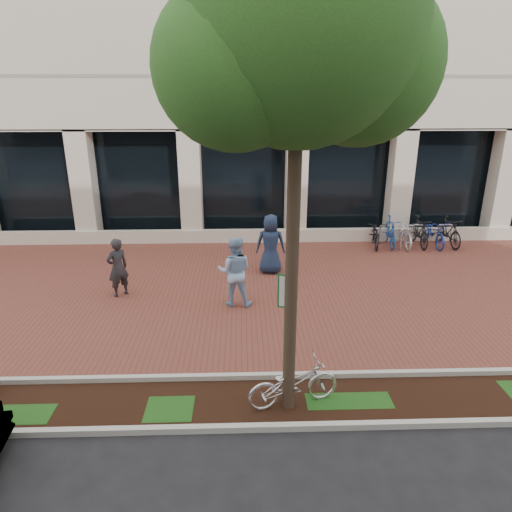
{
  "coord_description": "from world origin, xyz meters",
  "views": [
    {
      "loc": [
        -0.09,
        -12.34,
        5.45
      ],
      "look_at": [
        0.29,
        -0.8,
        1.32
      ],
      "focal_mm": 32.0,
      "sensor_mm": 36.0,
      "label": 1
    }
  ],
  "objects_px": {
    "pedestrian_mid": "(235,271)",
    "locked_bicycle": "(293,383)",
    "parking_sign": "(286,320)",
    "bollard": "(401,239)",
    "pedestrian_right": "(271,244)",
    "pedestrian_left": "(118,268)",
    "bike_rack_cluster": "(411,232)",
    "street_tree": "(302,38)"
  },
  "relations": [
    {
      "from": "pedestrian_mid",
      "to": "locked_bicycle",
      "type": "bearing_deg",
      "value": 110.79
    },
    {
      "from": "parking_sign",
      "to": "locked_bicycle",
      "type": "height_order",
      "value": "parking_sign"
    },
    {
      "from": "bollard",
      "to": "parking_sign",
      "type": "bearing_deg",
      "value": -120.54
    },
    {
      "from": "locked_bicycle",
      "to": "parking_sign",
      "type": "bearing_deg",
      "value": 58.41
    },
    {
      "from": "parking_sign",
      "to": "locked_bicycle",
      "type": "relative_size",
      "value": 1.6
    },
    {
      "from": "locked_bicycle",
      "to": "pedestrian_right",
      "type": "bearing_deg",
      "value": -14.57
    },
    {
      "from": "pedestrian_right",
      "to": "bollard",
      "type": "bearing_deg",
      "value": -153.86
    },
    {
      "from": "pedestrian_left",
      "to": "pedestrian_mid",
      "type": "relative_size",
      "value": 0.88
    },
    {
      "from": "bollard",
      "to": "pedestrian_mid",
      "type": "bearing_deg",
      "value": -144.43
    },
    {
      "from": "bike_rack_cluster",
      "to": "pedestrian_left",
      "type": "bearing_deg",
      "value": -153.56
    },
    {
      "from": "pedestrian_mid",
      "to": "bike_rack_cluster",
      "type": "distance_m",
      "value": 8.18
    },
    {
      "from": "street_tree",
      "to": "pedestrian_left",
      "type": "xyz_separation_m",
      "value": [
        -4.36,
        5.0,
        -5.32
      ]
    },
    {
      "from": "pedestrian_left",
      "to": "pedestrian_right",
      "type": "height_order",
      "value": "pedestrian_right"
    },
    {
      "from": "pedestrian_mid",
      "to": "bollard",
      "type": "xyz_separation_m",
      "value": [
        5.98,
        4.27,
        -0.52
      ]
    },
    {
      "from": "bike_rack_cluster",
      "to": "pedestrian_mid",
      "type": "bearing_deg",
      "value": -140.01
    },
    {
      "from": "bike_rack_cluster",
      "to": "bollard",
      "type": "bearing_deg",
      "value": -130.74
    },
    {
      "from": "pedestrian_right",
      "to": "bike_rack_cluster",
      "type": "distance_m",
      "value": 6.04
    },
    {
      "from": "pedestrian_right",
      "to": "bike_rack_cluster",
      "type": "height_order",
      "value": "pedestrian_right"
    },
    {
      "from": "pedestrian_left",
      "to": "pedestrian_right",
      "type": "bearing_deg",
      "value": 159.16
    },
    {
      "from": "pedestrian_mid",
      "to": "bike_rack_cluster",
      "type": "height_order",
      "value": "pedestrian_mid"
    },
    {
      "from": "locked_bicycle",
      "to": "pedestrian_mid",
      "type": "height_order",
      "value": "pedestrian_mid"
    },
    {
      "from": "locked_bicycle",
      "to": "pedestrian_left",
      "type": "bearing_deg",
      "value": 26.8
    },
    {
      "from": "parking_sign",
      "to": "bike_rack_cluster",
      "type": "bearing_deg",
      "value": 80.71
    },
    {
      "from": "street_tree",
      "to": "pedestrian_mid",
      "type": "relative_size",
      "value": 4.24
    },
    {
      "from": "street_tree",
      "to": "bike_rack_cluster",
      "type": "relative_size",
      "value": 2.28
    },
    {
      "from": "parking_sign",
      "to": "pedestrian_right",
      "type": "bearing_deg",
      "value": 110.96
    },
    {
      "from": "pedestrian_mid",
      "to": "bike_rack_cluster",
      "type": "relative_size",
      "value": 0.54
    },
    {
      "from": "pedestrian_right",
      "to": "pedestrian_left",
      "type": "bearing_deg",
      "value": 24.7
    },
    {
      "from": "parking_sign",
      "to": "street_tree",
      "type": "relative_size",
      "value": 0.34
    },
    {
      "from": "locked_bicycle",
      "to": "pedestrian_right",
      "type": "height_order",
      "value": "pedestrian_right"
    },
    {
      "from": "street_tree",
      "to": "locked_bicycle",
      "type": "height_order",
      "value": "street_tree"
    },
    {
      "from": "pedestrian_left",
      "to": "bollard",
      "type": "height_order",
      "value": "pedestrian_left"
    },
    {
      "from": "pedestrian_left",
      "to": "bike_rack_cluster",
      "type": "xyz_separation_m",
      "value": [
        9.84,
        4.19,
        -0.32
      ]
    },
    {
      "from": "pedestrian_left",
      "to": "pedestrian_mid",
      "type": "xyz_separation_m",
      "value": [
        3.28,
        -0.68,
        0.11
      ]
    },
    {
      "from": "pedestrian_mid",
      "to": "bollard",
      "type": "relative_size",
      "value": 2.22
    },
    {
      "from": "locked_bicycle",
      "to": "bike_rack_cluster",
      "type": "relative_size",
      "value": 0.48
    },
    {
      "from": "locked_bicycle",
      "to": "pedestrian_left",
      "type": "height_order",
      "value": "pedestrian_left"
    },
    {
      "from": "pedestrian_right",
      "to": "locked_bicycle",
      "type": "bearing_deg",
      "value": 94.33
    },
    {
      "from": "bollard",
      "to": "street_tree",
      "type": "bearing_deg",
      "value": -119.71
    },
    {
      "from": "parking_sign",
      "to": "pedestrian_left",
      "type": "xyz_separation_m",
      "value": [
        -4.23,
        4.93,
        -0.88
      ]
    },
    {
      "from": "pedestrian_left",
      "to": "bike_rack_cluster",
      "type": "relative_size",
      "value": 0.47
    },
    {
      "from": "street_tree",
      "to": "bollard",
      "type": "bearing_deg",
      "value": 60.29
    }
  ]
}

